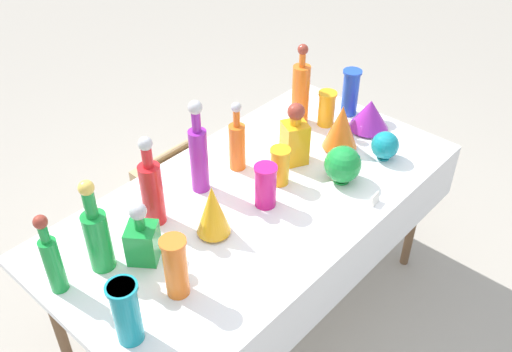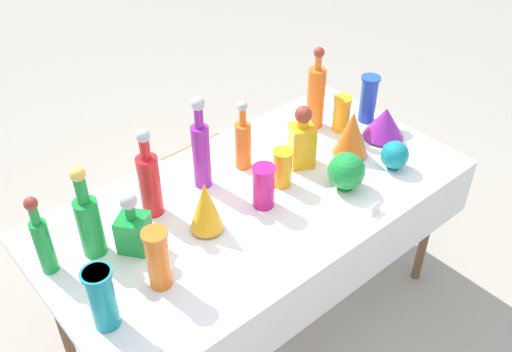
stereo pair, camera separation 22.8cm
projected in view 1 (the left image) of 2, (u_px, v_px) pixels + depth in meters
ground_plane at (256, 314)px, 2.81m from camera, size 40.00×40.00×0.00m
display_table at (262, 209)px, 2.37m from camera, size 1.80×0.93×0.76m
tall_bottle_0 at (237, 143)px, 2.43m from camera, size 0.07×0.07×0.33m
tall_bottle_1 at (152, 189)px, 2.13m from camera, size 0.09×0.09×0.39m
tall_bottle_2 at (199, 154)px, 2.28m from camera, size 0.07×0.07×0.42m
tall_bottle_3 at (301, 92)px, 2.70m from camera, size 0.08×0.08×0.41m
tall_bottle_4 at (52, 259)px, 1.87m from camera, size 0.06×0.06×0.33m
tall_bottle_5 at (97, 235)px, 1.95m from camera, size 0.09×0.09×0.38m
square_decanter_0 at (295, 137)px, 2.46m from camera, size 0.14×0.14×0.29m
square_decanter_1 at (142, 238)px, 2.01m from camera, size 0.15×0.15×0.25m
slender_vase_0 at (351, 91)px, 2.79m from camera, size 0.09×0.09×0.24m
slender_vase_1 at (280, 165)px, 2.36m from camera, size 0.09×0.09×0.17m
slender_vase_2 at (266, 185)px, 2.24m from camera, size 0.09×0.09×0.19m
slender_vase_3 at (126, 311)px, 1.71m from camera, size 0.10×0.10×0.24m
slender_vase_4 at (327, 107)px, 2.73m from camera, size 0.09×0.09×0.17m
slender_vase_5 at (175, 266)px, 1.86m from camera, size 0.09×0.09×0.24m
fluted_vase_0 at (370, 114)px, 2.70m from camera, size 0.19×0.19×0.16m
fluted_vase_1 at (341, 127)px, 2.55m from camera, size 0.16×0.16×0.22m
fluted_vase_2 at (213, 210)px, 2.10m from camera, size 0.13×0.13×0.22m
round_bowl_0 at (343, 164)px, 2.37m from camera, size 0.16×0.16×0.16m
round_bowl_1 at (385, 145)px, 2.52m from camera, size 0.12×0.12×0.13m
price_tag_left at (375, 199)px, 2.29m from camera, size 0.06×0.02×0.05m
cardboard_box_behind_left at (185, 187)px, 3.40m from camera, size 0.46×0.44×0.34m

